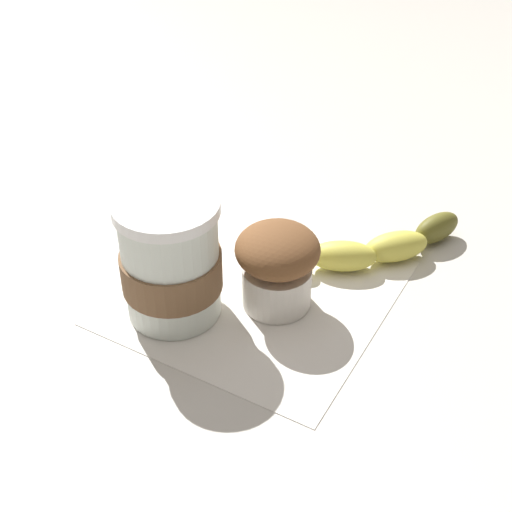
{
  "coord_description": "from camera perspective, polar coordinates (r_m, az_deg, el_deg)",
  "views": [
    {
      "loc": [
        -0.47,
        -0.2,
        0.44
      ],
      "look_at": [
        0.0,
        0.0,
        0.04
      ],
      "focal_mm": 50.0,
      "sensor_mm": 36.0,
      "label": 1
    }
  ],
  "objects": [
    {
      "name": "ground_plane",
      "position": [
        0.67,
        0.0,
        -2.92
      ],
      "size": [
        3.0,
        3.0,
        0.0
      ],
      "primitive_type": "plane",
      "color": "beige"
    },
    {
      "name": "paper_napkin",
      "position": [
        0.67,
        0.0,
        -2.88
      ],
      "size": [
        0.26,
        0.26,
        0.0
      ],
      "primitive_type": "cube",
      "rotation": [
        0.0,
        0.0,
        -0.11
      ],
      "color": "white",
      "rests_on": "ground_plane"
    },
    {
      "name": "muffin",
      "position": [
        0.63,
        1.71,
        -0.65
      ],
      "size": [
        0.08,
        0.08,
        0.08
      ],
      "color": "white",
      "rests_on": "paper_napkin"
    },
    {
      "name": "banana",
      "position": [
        0.71,
        8.83,
        0.73
      ],
      "size": [
        0.15,
        0.18,
        0.03
      ],
      "color": "#D6CC4C",
      "rests_on": "paper_napkin"
    },
    {
      "name": "coffee_cup",
      "position": [
        0.62,
        -6.83,
        -0.38
      ],
      "size": [
        0.09,
        0.09,
        0.12
      ],
      "color": "silver",
      "rests_on": "paper_napkin"
    }
  ]
}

